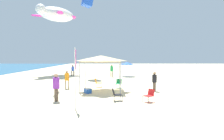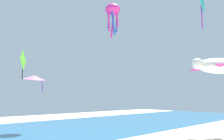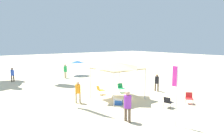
{
  "view_description": "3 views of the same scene",
  "coord_description": "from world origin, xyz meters",
  "px_view_note": "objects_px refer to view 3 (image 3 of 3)",
  "views": [
    {
      "loc": [
        -19.71,
        -0.99,
        2.94
      ],
      "look_at": [
        -2.55,
        -0.74,
        1.77
      ],
      "focal_mm": 32.77,
      "sensor_mm": 36.0,
      "label": 1
    },
    {
      "loc": [
        -17.77,
        -3.54,
        5.25
      ],
      "look_at": [
        0.09,
        15.75,
        8.58
      ],
      "focal_mm": 34.78,
      "sensor_mm": 36.0,
      "label": 2
    },
    {
      "loc": [
        -15.26,
        10.62,
        4.63
      ],
      "look_at": [
        -2.53,
        0.86,
        2.43
      ],
      "focal_mm": 33.5,
      "sensor_mm": 36.0,
      "label": 3
    }
  ],
  "objects_px": {
    "person_watching_sky": "(157,81)",
    "folding_chair_facing_ocean": "(168,102)",
    "person_kite_handler": "(128,104)",
    "person_near_umbrella": "(78,90)",
    "canopy_tent": "(117,66)",
    "beach_umbrella": "(77,62)",
    "person_beachcomber": "(12,74)",
    "folding_chair_left_of_tent": "(121,87)",
    "cooler_box": "(118,102)",
    "folding_chair_near_cooler": "(189,97)",
    "person_by_tent": "(65,70)",
    "folding_chair_right_of_tent": "(100,90)",
    "banner_flag": "(176,89)"
  },
  "relations": [
    {
      "from": "person_watching_sky",
      "to": "folding_chair_facing_ocean",
      "type": "bearing_deg",
      "value": -49.08
    },
    {
      "from": "person_kite_handler",
      "to": "person_near_umbrella",
      "type": "height_order",
      "value": "person_kite_handler"
    },
    {
      "from": "canopy_tent",
      "to": "person_watching_sky",
      "type": "distance_m",
      "value": 4.83
    },
    {
      "from": "beach_umbrella",
      "to": "person_beachcomber",
      "type": "height_order",
      "value": "beach_umbrella"
    },
    {
      "from": "person_kite_handler",
      "to": "person_near_umbrella",
      "type": "xyz_separation_m",
      "value": [
        5.06,
        0.49,
        -0.09
      ]
    },
    {
      "from": "folding_chair_left_of_tent",
      "to": "person_kite_handler",
      "type": "xyz_separation_m",
      "value": [
        -5.59,
        4.17,
        0.6
      ]
    },
    {
      "from": "beach_umbrella",
      "to": "cooler_box",
      "type": "xyz_separation_m",
      "value": [
        -13.65,
        3.91,
        -1.66
      ]
    },
    {
      "from": "folding_chair_near_cooler",
      "to": "folding_chair_left_of_tent",
      "type": "height_order",
      "value": "same"
    },
    {
      "from": "canopy_tent",
      "to": "person_by_tent",
      "type": "height_order",
      "value": "canopy_tent"
    },
    {
      "from": "person_watching_sky",
      "to": "person_near_umbrella",
      "type": "xyz_separation_m",
      "value": [
        1.12,
        7.64,
        0.03
      ]
    },
    {
      "from": "person_near_umbrella",
      "to": "beach_umbrella",
      "type": "bearing_deg",
      "value": 73.58
    },
    {
      "from": "folding_chair_left_of_tent",
      "to": "person_near_umbrella",
      "type": "relative_size",
      "value": 0.49
    },
    {
      "from": "cooler_box",
      "to": "person_kite_handler",
      "type": "height_order",
      "value": "person_kite_handler"
    },
    {
      "from": "canopy_tent",
      "to": "folding_chair_facing_ocean",
      "type": "relative_size",
      "value": 4.01
    },
    {
      "from": "folding_chair_near_cooler",
      "to": "folding_chair_right_of_tent",
      "type": "bearing_deg",
      "value": 171.81
    },
    {
      "from": "folding_chair_near_cooler",
      "to": "folding_chair_left_of_tent",
      "type": "distance_m",
      "value": 6.03
    },
    {
      "from": "folding_chair_facing_ocean",
      "to": "beach_umbrella",
      "type": "bearing_deg",
      "value": -17.62
    },
    {
      "from": "folding_chair_left_of_tent",
      "to": "person_by_tent",
      "type": "bearing_deg",
      "value": 107.91
    },
    {
      "from": "folding_chair_facing_ocean",
      "to": "banner_flag",
      "type": "relative_size",
      "value": 0.24
    },
    {
      "from": "folding_chair_right_of_tent",
      "to": "person_kite_handler",
      "type": "distance_m",
      "value": 6.45
    },
    {
      "from": "cooler_box",
      "to": "banner_flag",
      "type": "relative_size",
      "value": 0.22
    },
    {
      "from": "canopy_tent",
      "to": "person_by_tent",
      "type": "relative_size",
      "value": 1.82
    },
    {
      "from": "folding_chair_near_cooler",
      "to": "cooler_box",
      "type": "relative_size",
      "value": 1.1
    },
    {
      "from": "folding_chair_left_of_tent",
      "to": "folding_chair_facing_ocean",
      "type": "bearing_deg",
      "value": -79.45
    },
    {
      "from": "beach_umbrella",
      "to": "person_watching_sky",
      "type": "bearing_deg",
      "value": -172.86
    },
    {
      "from": "folding_chair_near_cooler",
      "to": "canopy_tent",
      "type": "bearing_deg",
      "value": 177.59
    },
    {
      "from": "person_watching_sky",
      "to": "canopy_tent",
      "type": "bearing_deg",
      "value": -102.43
    },
    {
      "from": "folding_chair_left_of_tent",
      "to": "banner_flag",
      "type": "bearing_deg",
      "value": -94.8
    },
    {
      "from": "folding_chair_facing_ocean",
      "to": "person_watching_sky",
      "type": "xyz_separation_m",
      "value": [
        3.81,
        -3.25,
        0.48
      ]
    },
    {
      "from": "folding_chair_facing_ocean",
      "to": "cooler_box",
      "type": "distance_m",
      "value": 3.56
    },
    {
      "from": "folding_chair_left_of_tent",
      "to": "cooler_box",
      "type": "distance_m",
      "value": 3.69
    },
    {
      "from": "cooler_box",
      "to": "banner_flag",
      "type": "height_order",
      "value": "banner_flag"
    },
    {
      "from": "canopy_tent",
      "to": "person_by_tent",
      "type": "xyz_separation_m",
      "value": [
        11.34,
        -0.73,
        -1.64
      ]
    },
    {
      "from": "folding_chair_right_of_tent",
      "to": "banner_flag",
      "type": "bearing_deg",
      "value": -178.94
    },
    {
      "from": "person_by_tent",
      "to": "person_near_umbrella",
      "type": "bearing_deg",
      "value": -153.25
    },
    {
      "from": "cooler_box",
      "to": "folding_chair_near_cooler",
      "type": "bearing_deg",
      "value": -124.71
    },
    {
      "from": "person_by_tent",
      "to": "person_watching_sky",
      "type": "bearing_deg",
      "value": -115.12
    },
    {
      "from": "beach_umbrella",
      "to": "person_kite_handler",
      "type": "xyz_separation_m",
      "value": [
        -16.55,
        5.57,
        -0.8
      ]
    },
    {
      "from": "person_kite_handler",
      "to": "cooler_box",
      "type": "bearing_deg",
      "value": 150.51
    },
    {
      "from": "canopy_tent",
      "to": "folding_chair_right_of_tent",
      "type": "bearing_deg",
      "value": 14.55
    },
    {
      "from": "cooler_box",
      "to": "beach_umbrella",
      "type": "bearing_deg",
      "value": -15.97
    },
    {
      "from": "folding_chair_near_cooler",
      "to": "cooler_box",
      "type": "bearing_deg",
      "value": -164.9
    },
    {
      "from": "folding_chair_left_of_tent",
      "to": "person_beachcomber",
      "type": "xyz_separation_m",
      "value": [
        11.51,
        6.63,
        0.49
      ]
    },
    {
      "from": "folding_chair_right_of_tent",
      "to": "person_near_umbrella",
      "type": "height_order",
      "value": "person_near_umbrella"
    },
    {
      "from": "folding_chair_right_of_tent",
      "to": "person_by_tent",
      "type": "distance_m",
      "value": 9.63
    },
    {
      "from": "person_beachcomber",
      "to": "banner_flag",
      "type": "bearing_deg",
      "value": -107.05
    },
    {
      "from": "folding_chair_left_of_tent",
      "to": "person_beachcomber",
      "type": "relative_size",
      "value": 0.5
    },
    {
      "from": "folding_chair_right_of_tent",
      "to": "folding_chair_facing_ocean",
      "type": "distance_m",
      "value": 6.15
    },
    {
      "from": "beach_umbrella",
      "to": "person_watching_sky",
      "type": "xyz_separation_m",
      "value": [
        -12.6,
        -1.58,
        -0.91
      ]
    },
    {
      "from": "canopy_tent",
      "to": "person_beachcomber",
      "type": "xyz_separation_m",
      "value": [
        12.86,
        5.11,
        -1.74
      ]
    }
  ]
}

